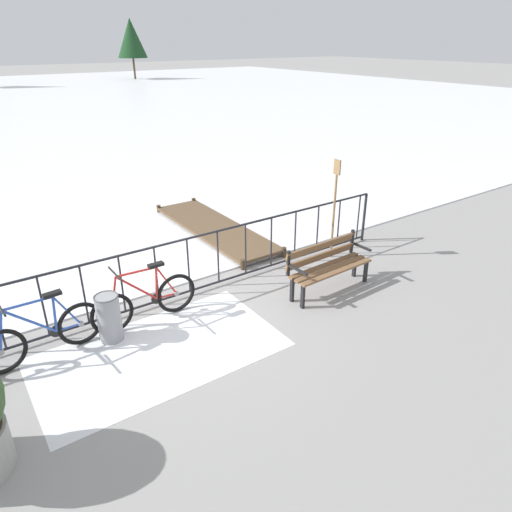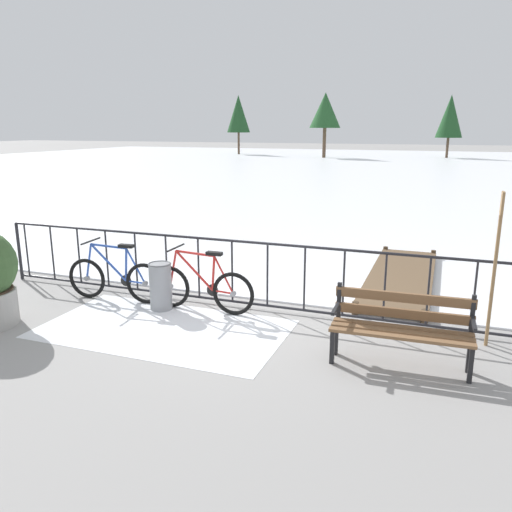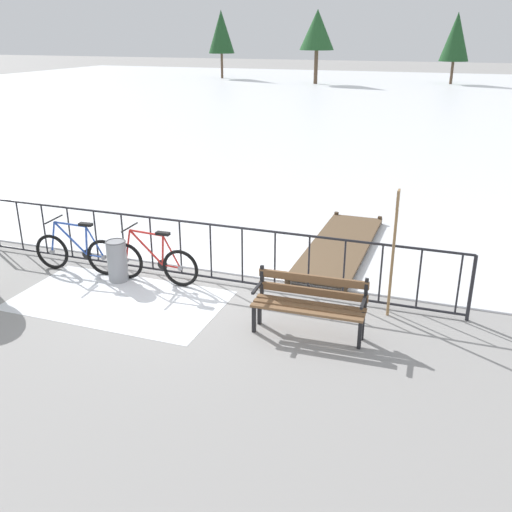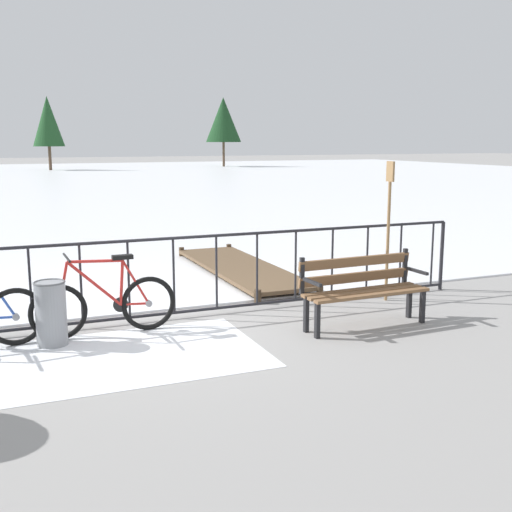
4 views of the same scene
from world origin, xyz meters
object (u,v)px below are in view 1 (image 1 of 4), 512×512
at_px(bicycle_second, 42,335).
at_px(oar_upright, 335,203).
at_px(trash_bin, 109,318).
at_px(bicycle_near_railing, 145,301).
at_px(park_bench, 327,263).

height_order(bicycle_second, oar_upright, oar_upright).
height_order(bicycle_second, trash_bin, bicycle_second).
xyz_separation_m(bicycle_near_railing, oar_upright, (3.99, 0.12, 0.77)).
xyz_separation_m(bicycle_second, park_bench, (4.50, -0.77, 0.14)).
relative_size(bicycle_second, trash_bin, 2.34).
bearing_deg(oar_upright, bicycle_second, -178.31).
bearing_deg(trash_bin, bicycle_second, 173.54).
height_order(park_bench, oar_upright, oar_upright).
bearing_deg(bicycle_near_railing, oar_upright, 1.70).
bearing_deg(bicycle_second, oar_upright, 1.69).
bearing_deg(park_bench, trash_bin, 169.47).
relative_size(bicycle_second, oar_upright, 0.86).
distance_m(bicycle_second, trash_bin, 0.89).
xyz_separation_m(park_bench, trash_bin, (-3.61, 0.67, -0.14)).
distance_m(bicycle_near_railing, oar_upright, 4.07).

